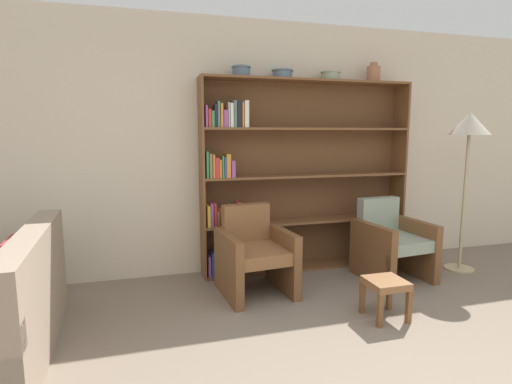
{
  "coord_description": "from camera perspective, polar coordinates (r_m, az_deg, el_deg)",
  "views": [
    {
      "loc": [
        -1.43,
        -1.5,
        1.54
      ],
      "look_at": [
        -0.35,
        2.35,
        0.95
      ],
      "focal_mm": 28.0,
      "sensor_mm": 36.0,
      "label": 1
    }
  ],
  "objects": [
    {
      "name": "wall_back",
      "position": [
        4.56,
        2.6,
        6.32
      ],
      "size": [
        12.0,
        0.06,
        2.75
      ],
      "color": "beige",
      "rests_on": "ground"
    },
    {
      "name": "bookshelf",
      "position": [
        4.48,
        4.91,
        2.06
      ],
      "size": [
        2.39,
        0.3,
        2.12
      ],
      "color": "brown",
      "rests_on": "ground"
    },
    {
      "name": "armchair_cushioned",
      "position": [
        4.55,
        18.71,
        -6.81
      ],
      "size": [
        0.7,
        0.74,
        0.83
      ],
      "rotation": [
        0.0,
        0.0,
        3.24
      ],
      "color": "brown",
      "rests_on": "ground"
    },
    {
      "name": "footstool",
      "position": [
        3.59,
        18.02,
        -12.86
      ],
      "size": [
        0.31,
        0.31,
        0.34
      ],
      "color": "brown",
      "rests_on": "ground"
    },
    {
      "name": "floor_lamp",
      "position": [
        4.96,
        28.17,
        7.45
      ],
      "size": [
        0.43,
        0.43,
        1.76
      ],
      "color": "tan",
      "rests_on": "ground"
    },
    {
      "name": "vase_tall",
      "position": [
        4.91,
        16.44,
        15.92
      ],
      "size": [
        0.15,
        0.15,
        0.22
      ],
      "color": "#A36647",
      "rests_on": "bookshelf"
    },
    {
      "name": "armchair_leather",
      "position": [
        3.91,
        -0.28,
        -8.81
      ],
      "size": [
        0.71,
        0.74,
        0.83
      ],
      "rotation": [
        0.0,
        0.0,
        3.25
      ],
      "color": "brown",
      "rests_on": "ground"
    },
    {
      "name": "bowl_terracotta",
      "position": [
        4.31,
        -2.13,
        16.92
      ],
      "size": [
        0.2,
        0.2,
        0.11
      ],
      "color": "slate",
      "rests_on": "bookshelf"
    },
    {
      "name": "bowl_brass",
      "position": [
        4.43,
        3.8,
        16.55
      ],
      "size": [
        0.23,
        0.23,
        0.09
      ],
      "color": "slate",
      "rests_on": "bookshelf"
    },
    {
      "name": "bowl_slate",
      "position": [
        4.65,
        10.6,
        16.08
      ],
      "size": [
        0.22,
        0.22,
        0.1
      ],
      "color": "gray",
      "rests_on": "bookshelf"
    }
  ]
}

